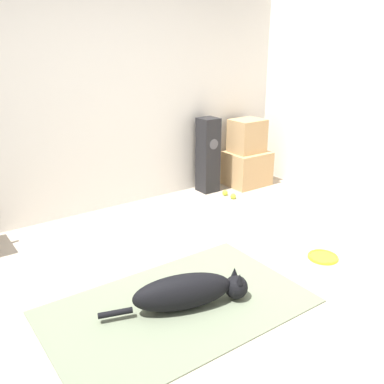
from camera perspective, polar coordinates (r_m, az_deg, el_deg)
ground_plane at (r=3.26m, az=1.79°, el=-14.06°), size 12.00×12.00×0.00m
wall_back at (r=4.58m, az=-14.43°, el=12.50°), size 8.00×0.06×2.55m
area_rug at (r=3.17m, az=-1.89°, el=-15.02°), size 1.85×1.14×0.01m
dog at (r=3.09m, az=-0.41°, el=-13.11°), size 1.05×0.43×0.26m
frisbee at (r=3.95m, az=17.06°, el=-8.28°), size 0.26×0.26×0.03m
cardboard_box_lower at (r=5.60m, az=7.32°, el=3.16°), size 0.53×0.45×0.44m
cardboard_box_upper at (r=5.50m, az=7.36°, el=7.43°), size 0.40×0.34×0.42m
floor_speaker at (r=5.26m, az=2.14°, el=4.92°), size 0.22×0.23×0.92m
tennis_ball_by_boxes at (r=5.23m, az=4.43°, el=-0.11°), size 0.07×0.07×0.07m
tennis_ball_near_speaker at (r=5.37m, az=2.85°, el=0.46°), size 0.07×0.07×0.07m
tennis_ball_loose_on_carpet at (r=5.13m, az=5.52°, el=-0.56°), size 0.07×0.07×0.07m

